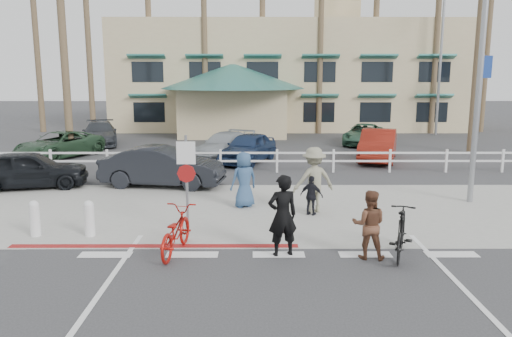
{
  "coord_description": "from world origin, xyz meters",
  "views": [
    {
      "loc": [
        -0.56,
        -10.34,
        4.1
      ],
      "look_at": [
        -0.52,
        3.47,
        1.5
      ],
      "focal_mm": 35.0,
      "sensor_mm": 36.0,
      "label": 1
    }
  ],
  "objects_px": {
    "sign_post": "(187,180)",
    "car_red_compact": "(29,169)",
    "bike_black": "(401,232)",
    "car_white_sedan": "(163,167)",
    "bike_red": "(175,231)"
  },
  "relations": [
    {
      "from": "bike_red",
      "to": "car_red_compact",
      "type": "distance_m",
      "value": 9.39
    },
    {
      "from": "bike_black",
      "to": "car_white_sedan",
      "type": "distance_m",
      "value": 10.0
    },
    {
      "from": "bike_black",
      "to": "car_white_sedan",
      "type": "height_order",
      "value": "car_white_sedan"
    },
    {
      "from": "sign_post",
      "to": "car_white_sedan",
      "type": "distance_m",
      "value": 5.96
    },
    {
      "from": "bike_red",
      "to": "sign_post",
      "type": "bearing_deg",
      "value": -85.19
    },
    {
      "from": "sign_post",
      "to": "car_red_compact",
      "type": "relative_size",
      "value": 0.71
    },
    {
      "from": "bike_red",
      "to": "car_white_sedan",
      "type": "height_order",
      "value": "car_white_sedan"
    },
    {
      "from": "car_red_compact",
      "to": "car_white_sedan",
      "type": "bearing_deg",
      "value": -100.11
    },
    {
      "from": "bike_black",
      "to": "car_red_compact",
      "type": "bearing_deg",
      "value": -11.75
    },
    {
      "from": "sign_post",
      "to": "car_white_sedan",
      "type": "xyz_separation_m",
      "value": [
        -1.68,
        5.67,
        -0.71
      ]
    },
    {
      "from": "sign_post",
      "to": "bike_black",
      "type": "bearing_deg",
      "value": -18.51
    },
    {
      "from": "car_white_sedan",
      "to": "car_red_compact",
      "type": "height_order",
      "value": "car_white_sedan"
    },
    {
      "from": "bike_red",
      "to": "car_red_compact",
      "type": "bearing_deg",
      "value": -38.3
    },
    {
      "from": "bike_black",
      "to": "car_red_compact",
      "type": "relative_size",
      "value": 0.47
    },
    {
      "from": "sign_post",
      "to": "bike_red",
      "type": "relative_size",
      "value": 1.43
    }
  ]
}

